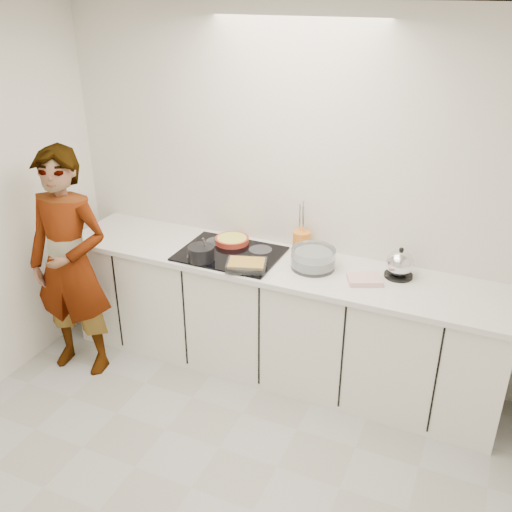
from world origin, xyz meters
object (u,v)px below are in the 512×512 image
at_px(mixing_bowl, 313,259).
at_px(kettle, 400,265).
at_px(utensil_crock, 301,242).
at_px(cook, 70,265).
at_px(tart_dish, 232,240).
at_px(saucepan, 201,253).
at_px(hob, 230,254).
at_px(baking_dish, 246,265).

xyz_separation_m(mixing_bowl, kettle, (0.57, 0.11, 0.03)).
bearing_deg(utensil_crock, kettle, -8.05).
bearing_deg(cook, mixing_bowl, 12.14).
bearing_deg(cook, tart_dish, 28.91).
xyz_separation_m(tart_dish, kettle, (1.25, -0.01, 0.05)).
distance_m(saucepan, mixing_bowl, 0.78).
xyz_separation_m(hob, kettle, (1.18, 0.15, 0.08)).
bearing_deg(utensil_crock, hob, -150.83).
bearing_deg(kettle, hob, -172.74).
bearing_deg(kettle, mixing_bowl, -169.17).
xyz_separation_m(kettle, cook, (-2.20, -0.68, -0.14)).
bearing_deg(hob, utensil_crock, 29.17).
distance_m(utensil_crock, cook, 1.68).
relative_size(baking_dish, cook, 0.18).
relative_size(tart_dish, baking_dish, 0.90).
distance_m(tart_dish, baking_dish, 0.44).
bearing_deg(baking_dish, cook, -164.08).
bearing_deg(tart_dish, baking_dish, -50.96).
height_order(tart_dish, baking_dish, baking_dish).
height_order(baking_dish, mixing_bowl, mixing_bowl).
xyz_separation_m(hob, utensil_crock, (0.46, 0.25, 0.07)).
bearing_deg(mixing_bowl, baking_dish, -151.16).
bearing_deg(saucepan, baking_dish, 0.98).
bearing_deg(baking_dish, tart_dish, 129.04).
relative_size(tart_dish, cook, 0.17).
height_order(hob, mixing_bowl, mixing_bowl).
bearing_deg(baking_dish, mixing_bowl, 28.84).
relative_size(hob, utensil_crock, 4.50).
height_order(tart_dish, utensil_crock, utensil_crock).
distance_m(hob, tart_dish, 0.18).
distance_m(mixing_bowl, utensil_crock, 0.27).
height_order(tart_dish, cook, cook).
xyz_separation_m(tart_dish, utensil_crock, (0.52, 0.09, 0.04)).
relative_size(tart_dish, mixing_bowl, 0.88).
bearing_deg(saucepan, utensil_crock, 36.81).
distance_m(mixing_bowl, cook, 1.74).
distance_m(tart_dish, cook, 1.18).
height_order(mixing_bowl, kettle, kettle).
distance_m(tart_dish, mixing_bowl, 0.69).
bearing_deg(mixing_bowl, cook, -160.68).
bearing_deg(saucepan, tart_dish, 79.01).
xyz_separation_m(saucepan, utensil_crock, (0.59, 0.44, 0.01)).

